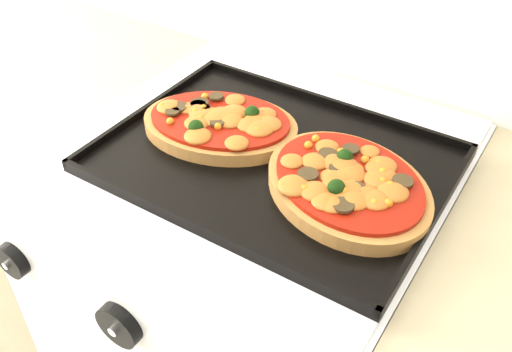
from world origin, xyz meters
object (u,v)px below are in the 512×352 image
Objects in this scene: stove at (256,328)px; pizza_left at (220,123)px; baking_tray at (274,158)px; pizza_right at (348,183)px.

stove is 0.49m from pizza_left.
baking_tray is 2.01× the size of pizza_left.
stove is at bearing 172.70° from pizza_right.
pizza_left is at bearing 173.17° from baking_tray.
stove is 3.59× the size of pizza_left.
stove is at bearing -4.80° from pizza_left.
stove is at bearing 168.99° from baking_tray.
pizza_right reaches higher than stove.
pizza_left is at bearing 175.20° from stove.
baking_tray reaches higher than stove.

